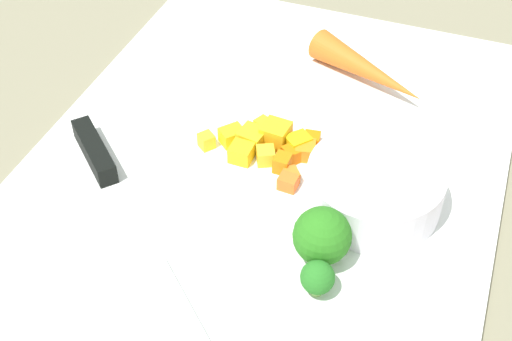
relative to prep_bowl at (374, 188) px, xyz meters
The scene contains 24 objects.
ground_plane 0.10m from the prep_bowl, 86.47° to the right, with size 4.00×4.00×0.00m, color gray.
cutting_board 0.10m from the prep_bowl, 86.47° to the right, with size 0.56×0.39×0.01m, color white.
prep_bowl is the anchor object (origin of this frame).
chef_knife 0.19m from the prep_bowl, 64.89° to the right, with size 0.25×0.27×0.02m.
whole_carrot 0.16m from the prep_bowl, 164.43° to the right, with size 0.03×0.03×0.13m, color orange.
carrot_dice_0 0.08m from the prep_bowl, 99.11° to the right, with size 0.02×0.01×0.01m, color orange.
carrot_dice_1 0.08m from the prep_bowl, 127.69° to the right, with size 0.01×0.01×0.01m, color orange.
carrot_dice_2 0.07m from the prep_bowl, 82.92° to the right, with size 0.01×0.01×0.01m, color orange.
carrot_dice_3 0.07m from the prep_bowl, 136.49° to the right, with size 0.01×0.01×0.01m, color orange.
carrot_dice_4 0.08m from the prep_bowl, 118.01° to the right, with size 0.02×0.02×0.01m, color orange.
carrot_dice_5 0.09m from the prep_bowl, 119.02° to the right, with size 0.01×0.02×0.01m, color orange.
carrot_dice_6 0.10m from the prep_bowl, 103.81° to the right, with size 0.01×0.01×0.01m, color orange.
carrot_dice_7 0.07m from the prep_bowl, 93.18° to the right, with size 0.01×0.01×0.01m, color orange.
carrot_dice_8 0.08m from the prep_bowl, 110.21° to the right, with size 0.01×0.02×0.01m, color orange.
pepper_dice_0 0.12m from the prep_bowl, 106.16° to the right, with size 0.02×0.02×0.02m, color yellow.
pepper_dice_1 0.14m from the prep_bowl, 103.03° to the right, with size 0.02×0.02×0.01m, color yellow.
pepper_dice_2 0.12m from the prep_bowl, 115.17° to the right, with size 0.01×0.01×0.01m, color yellow.
pepper_dice_3 0.12m from the prep_bowl, 96.16° to the right, with size 0.02×0.02×0.01m, color yellow.
pepper_dice_4 0.11m from the prep_bowl, 113.43° to the right, with size 0.02×0.02×0.02m, color yellow.
pepper_dice_5 0.15m from the prep_bowl, 96.40° to the right, with size 0.01×0.01×0.01m, color yellow.
pepper_dice_6 0.10m from the prep_bowl, 99.68° to the right, with size 0.01×0.02×0.01m, color yellow.
pepper_dice_7 0.09m from the prep_bowl, 118.35° to the right, with size 0.02×0.02×0.01m, color yellow.
broccoli_floret_0 0.07m from the prep_bowl, 18.20° to the right, with size 0.04×0.04×0.05m.
broccoli_floret_1 0.10m from the prep_bowl, ahead, with size 0.02×0.02×0.03m.
Camera 1 is at (0.38, 0.14, 0.41)m, focal length 48.58 mm.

